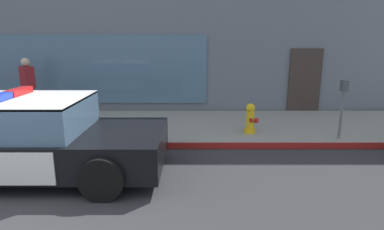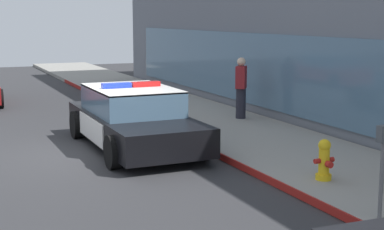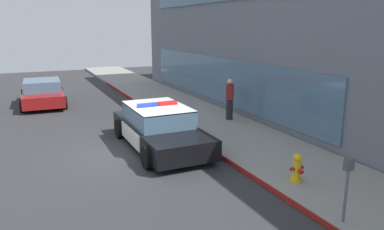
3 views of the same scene
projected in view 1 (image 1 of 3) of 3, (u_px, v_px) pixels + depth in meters
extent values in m
plane|color=#303033|center=(5.00, 204.00, 4.61)|extent=(48.00, 48.00, 0.00)
cube|color=gray|center=(91.00, 126.00, 8.50)|extent=(48.00, 3.20, 0.15)
cube|color=maroon|center=(68.00, 146.00, 6.93)|extent=(28.80, 0.04, 0.14)
cube|color=slate|center=(101.00, 6.00, 14.42)|extent=(25.73, 10.68, 7.72)
cube|color=#382D28|center=(305.00, 82.00, 9.85)|extent=(1.00, 0.08, 2.10)
cube|color=black|center=(26.00, 147.00, 5.58)|extent=(4.90, 1.95, 0.60)
cube|color=silver|center=(114.00, 138.00, 5.54)|extent=(1.67, 1.91, 0.05)
cube|color=silver|center=(46.00, 131.00, 6.53)|extent=(2.06, 0.03, 0.51)
cube|color=yellow|center=(46.00, 131.00, 6.55)|extent=(0.22, 0.01, 0.26)
cube|color=slate|center=(11.00, 116.00, 5.44)|extent=(2.55, 1.75, 0.60)
cube|color=silver|center=(9.00, 99.00, 5.38)|extent=(2.55, 1.75, 0.04)
cube|color=red|center=(19.00, 91.00, 5.70)|extent=(0.20, 0.66, 0.11)
cylinder|color=black|center=(128.00, 139.00, 6.56)|extent=(0.68, 0.22, 0.68)
cylinder|color=black|center=(102.00, 179.00, 4.67)|extent=(0.68, 0.22, 0.68)
cylinder|color=gold|center=(250.00, 131.00, 7.63)|extent=(0.28, 0.28, 0.10)
cylinder|color=gold|center=(250.00, 120.00, 7.57)|extent=(0.19, 0.19, 0.45)
sphere|color=gold|center=(251.00, 108.00, 7.50)|extent=(0.22, 0.22, 0.22)
cylinder|color=#B21E19|center=(251.00, 105.00, 7.48)|extent=(0.06, 0.06, 0.05)
cylinder|color=#B21E19|center=(251.00, 120.00, 7.42)|extent=(0.09, 0.10, 0.09)
cylinder|color=#B21E19|center=(249.00, 117.00, 7.70)|extent=(0.09, 0.10, 0.09)
cylinder|color=#B21E19|center=(256.00, 120.00, 7.57)|extent=(0.10, 0.12, 0.12)
cylinder|color=#23232D|center=(31.00, 102.00, 9.17)|extent=(0.28, 0.28, 0.85)
cube|color=maroon|center=(28.00, 77.00, 8.99)|extent=(0.48, 0.45, 0.62)
sphere|color=beige|center=(26.00, 62.00, 8.89)|extent=(0.24, 0.24, 0.24)
cylinder|color=slate|center=(341.00, 115.00, 7.06)|extent=(0.06, 0.06, 1.10)
cube|color=#474C51|center=(345.00, 86.00, 6.90)|extent=(0.12, 0.18, 0.24)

